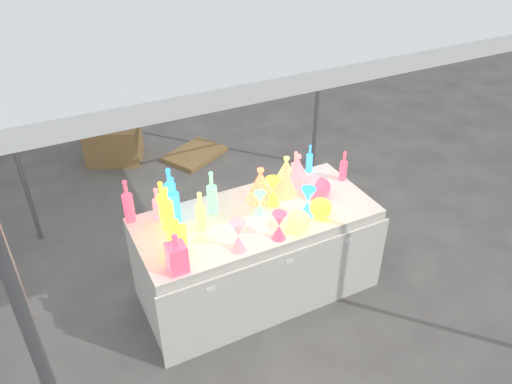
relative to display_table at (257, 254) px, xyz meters
name	(u,v)px	position (x,y,z in m)	size (l,w,h in m)	color
ground	(256,288)	(0.00, 0.01, -0.37)	(80.00, 80.00, 0.00)	slate
display_table	(257,254)	(0.00, 0.00, 0.00)	(1.84, 0.83, 0.75)	silver
cardboard_box_closed	(114,143)	(-0.51, 2.66, -0.16)	(0.60, 0.44, 0.44)	olive
cardboard_box_flat	(195,154)	(0.35, 2.31, -0.35)	(0.67, 0.48, 0.06)	olive
bottle_0	(162,201)	(-0.63, 0.27, 0.54)	(0.08, 0.08, 0.32)	red
bottle_1	(170,190)	(-0.54, 0.34, 0.56)	(0.09, 0.09, 0.37)	#198C34
bottle_2	(128,201)	(-0.85, 0.36, 0.55)	(0.08, 0.08, 0.35)	#D94F16
bottle_3	(157,204)	(-0.66, 0.28, 0.51)	(0.07, 0.07, 0.27)	#2A22C8
bottle_4	(201,211)	(-0.43, 0.02, 0.54)	(0.08, 0.08, 0.32)	#126675
bottle_5	(212,192)	(-0.27, 0.18, 0.55)	(0.08, 0.08, 0.36)	#A9217E
bottle_6	(167,208)	(-0.63, 0.15, 0.55)	(0.09, 0.09, 0.35)	red
bottle_7	(173,199)	(-0.56, 0.21, 0.56)	(0.09, 0.09, 0.37)	#198C34
decanter_0	(177,237)	(-0.66, -0.16, 0.52)	(0.12, 0.12, 0.29)	red
decanter_1	(176,252)	(-0.72, -0.30, 0.52)	(0.12, 0.12, 0.29)	#D94F16
hourglass_0	(279,226)	(0.02, -0.31, 0.48)	(0.10, 0.10, 0.21)	#D94F16
hourglass_1	(238,236)	(-0.29, -0.29, 0.49)	(0.11, 0.11, 0.23)	#2A22C8
hourglass_3	(260,203)	(0.03, 0.01, 0.47)	(0.09, 0.09, 0.19)	#A9217E
hourglass_4	(273,191)	(0.18, 0.08, 0.49)	(0.11, 0.11, 0.22)	red
hourglass_5	(308,202)	(0.34, -0.16, 0.49)	(0.11, 0.11, 0.23)	#198C34
globe_0	(321,209)	(0.41, -0.22, 0.44)	(0.17, 0.17, 0.13)	red
globe_1	(298,222)	(0.18, -0.30, 0.45)	(0.18, 0.18, 0.14)	#126675
globe_2	(319,189)	(0.55, 0.00, 0.45)	(0.18, 0.18, 0.15)	#D94F16
globe_3	(313,187)	(0.52, 0.04, 0.45)	(0.19, 0.19, 0.15)	#2A22C8
lampshade_0	(260,184)	(0.12, 0.17, 0.51)	(0.23, 0.23, 0.27)	yellow
lampshade_1	(285,181)	(0.33, 0.16, 0.50)	(0.21, 0.21, 0.24)	yellow
lampshade_2	(297,170)	(0.48, 0.22, 0.51)	(0.23, 0.23, 0.27)	#2A22C8
lampshade_3	(286,170)	(0.41, 0.29, 0.50)	(0.20, 0.20, 0.24)	#126675
bottle_8	(310,158)	(0.68, 0.37, 0.50)	(0.06, 0.06, 0.25)	#198C34
bottle_9	(344,166)	(0.86, 0.13, 0.51)	(0.06, 0.06, 0.26)	#D94F16
bottle_10	(295,168)	(0.47, 0.23, 0.53)	(0.07, 0.07, 0.31)	#2A22C8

